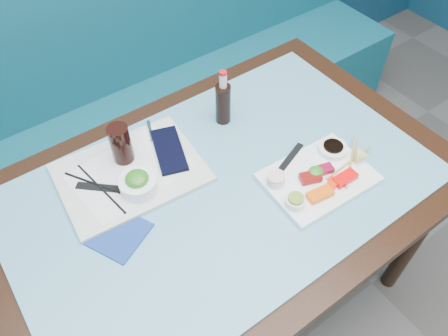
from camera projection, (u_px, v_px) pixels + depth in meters
booth_bench at (117, 120)px, 2.02m from camera, size 3.00×0.56×1.17m
dining_table at (222, 203)px, 1.35m from camera, size 1.40×0.90×0.75m
glass_top at (222, 186)px, 1.29m from camera, size 1.22×0.76×0.01m
sashimi_plate at (318, 178)px, 1.29m from camera, size 0.32×0.24×0.02m
salmon_left at (320, 194)px, 1.23m from camera, size 0.08×0.05×0.02m
salmon_mid at (331, 186)px, 1.25m from camera, size 0.06×0.05×0.01m
salmon_right at (345, 178)px, 1.27m from camera, size 0.08×0.04×0.02m
tuna_left at (310, 178)px, 1.27m from camera, size 0.07×0.06×0.02m
tuna_right at (324, 169)px, 1.29m from camera, size 0.06×0.05×0.02m
seaweed_garnish at (316, 172)px, 1.28m from camera, size 0.06×0.05×0.03m
ramekin_wasabi at (295, 202)px, 1.21m from camera, size 0.06×0.06×0.02m
wasabi_fill at (296, 198)px, 1.20m from camera, size 0.05×0.05×0.01m
ramekin_ginger at (276, 181)px, 1.26m from camera, size 0.05×0.05×0.02m
ginger_fill at (276, 177)px, 1.25m from camera, size 0.06×0.06×0.01m
soy_dish at (333, 149)px, 1.34m from camera, size 0.09×0.09×0.02m
soy_fill at (333, 146)px, 1.33m from camera, size 0.08×0.08×0.01m
lemon_wedge at (362, 155)px, 1.30m from camera, size 0.06×0.06×0.05m
chopstick_sleeve at (291, 156)px, 1.33m from camera, size 0.12×0.06×0.00m
wooden_chopstick_a at (349, 162)px, 1.32m from camera, size 0.21×0.03×0.01m
wooden_chopstick_b at (351, 160)px, 1.32m from camera, size 0.18×0.14×0.01m
serving_tray at (131, 173)px, 1.30m from camera, size 0.44×0.34×0.02m
paper_placemat at (130, 171)px, 1.30m from camera, size 0.35×0.26×0.00m
seaweed_bowl at (138, 184)px, 1.24m from camera, size 0.13×0.13×0.04m
seaweed_salad at (137, 179)px, 1.22m from camera, size 0.09×0.09×0.03m
cola_glass at (121, 144)px, 1.28m from camera, size 0.07×0.07×0.13m
navy_pouch at (169, 150)px, 1.34m from camera, size 0.14×0.20×0.01m
fork at (150, 132)px, 1.40m from camera, size 0.05×0.09×0.01m
black_chopstick_a at (101, 188)px, 1.25m from camera, size 0.04×0.24×0.01m
black_chopstick_b at (104, 187)px, 1.25m from camera, size 0.14×0.23×0.01m
tray_sleeve at (102, 188)px, 1.25m from camera, size 0.13×0.12×0.00m
cola_bottle_body at (223, 104)px, 1.41m from camera, size 0.06×0.06×0.14m
cola_bottle_neck at (223, 81)px, 1.34m from camera, size 0.03×0.03×0.05m
cola_bottle_cap at (223, 73)px, 1.31m from camera, size 0.03×0.03×0.01m
blue_napkin at (118, 233)px, 1.17m from camera, size 0.19×0.19×0.01m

